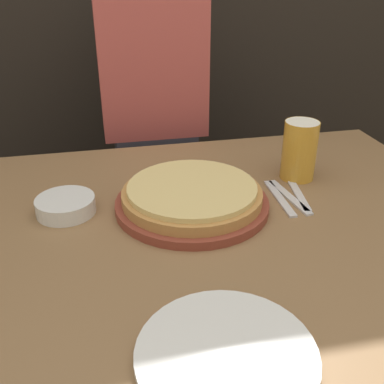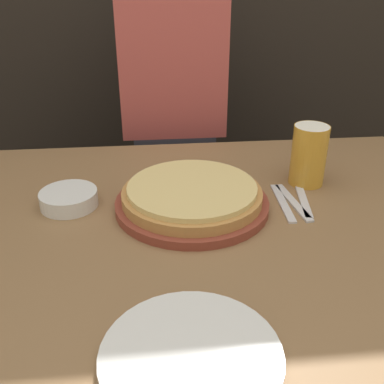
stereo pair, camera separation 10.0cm
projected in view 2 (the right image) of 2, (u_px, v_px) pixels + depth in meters
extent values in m
cube|color=olive|center=(194.00, 363.00, 1.10)|extent=(1.31, 1.00, 0.76)
cylinder|color=brown|center=(192.00, 204.00, 1.01)|extent=(0.34, 0.34, 0.02)
cylinder|color=#B77F42|center=(192.00, 195.00, 1.00)|extent=(0.31, 0.31, 0.02)
cylinder|color=#E0C175|center=(192.00, 188.00, 0.99)|extent=(0.29, 0.29, 0.01)
cylinder|color=gold|center=(309.00, 155.00, 1.09)|extent=(0.09, 0.09, 0.15)
cylinder|color=white|center=(312.00, 130.00, 1.06)|extent=(0.08, 0.08, 0.02)
cylinder|color=silver|center=(191.00, 357.00, 0.62)|extent=(0.26, 0.26, 0.02)
cylinder|color=silver|center=(69.00, 199.00, 1.02)|extent=(0.13, 0.13, 0.04)
cube|color=silver|center=(283.00, 203.00, 1.03)|extent=(0.02, 0.18, 0.00)
cube|color=silver|center=(293.00, 202.00, 1.03)|extent=(0.04, 0.18, 0.00)
cube|color=silver|center=(304.00, 202.00, 1.03)|extent=(0.04, 0.15, 0.00)
cube|color=#33333D|center=(174.00, 221.00, 1.72)|extent=(0.27, 0.20, 0.74)
cube|color=#B74C47|center=(171.00, 67.00, 1.45)|extent=(0.34, 0.20, 0.42)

